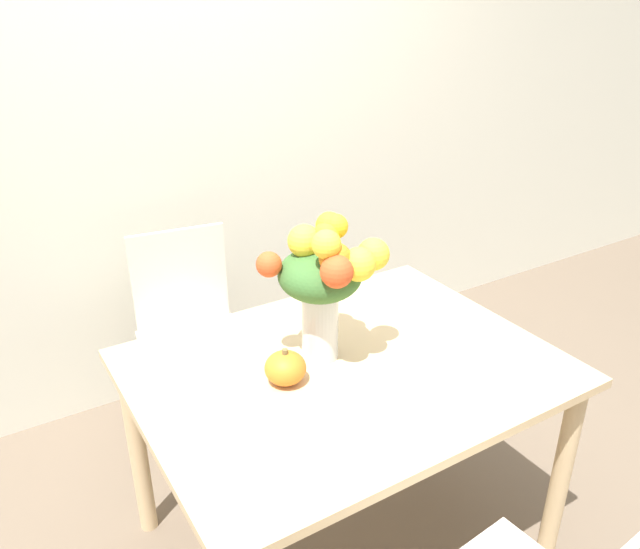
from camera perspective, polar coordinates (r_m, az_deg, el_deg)
ground_plane at (r=2.42m, az=2.06°, el=-22.97°), size 12.00×12.00×0.00m
wall_back at (r=2.79m, az=-12.53°, el=15.33°), size 8.00×0.06×2.70m
dining_table at (r=1.99m, az=2.35°, el=-10.51°), size 1.26×0.96×0.74m
flower_vase at (r=1.83m, az=0.39°, el=-0.11°), size 0.37×0.31×0.46m
pumpkin at (r=1.83m, az=-3.18°, el=-8.52°), size 0.12×0.12×0.11m
dining_chair_near_window at (r=2.67m, az=-11.66°, el=-5.38°), size 0.47×0.47×0.89m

